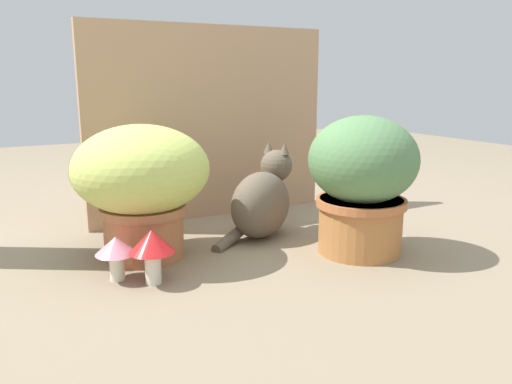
{
  "coord_description": "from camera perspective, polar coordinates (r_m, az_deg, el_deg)",
  "views": [
    {
      "loc": [
        -0.65,
        -1.31,
        0.53
      ],
      "look_at": [
        0.08,
        0.04,
        0.18
      ],
      "focal_mm": 36.08,
      "sensor_mm": 36.0,
      "label": 1
    }
  ],
  "objects": [
    {
      "name": "mushroom_ornament_pink",
      "position": [
        1.4,
        -15.28,
        -6.1
      ],
      "size": [
        0.11,
        0.11,
        0.12
      ],
      "color": "#E8E8C9",
      "rests_on": "ground"
    },
    {
      "name": "leafy_planter",
      "position": [
        1.56,
        11.69,
        1.38
      ],
      "size": [
        0.32,
        0.32,
        0.42
      ],
      "color": "#B3723C",
      "rests_on": "ground"
    },
    {
      "name": "mushroom_ornament_red",
      "position": [
        1.35,
        -11.45,
        -5.79
      ],
      "size": [
        0.12,
        0.12,
        0.14
      ],
      "color": "white",
      "rests_on": "ground"
    },
    {
      "name": "ground_plane",
      "position": [
        1.56,
        -2.02,
        -7.09
      ],
      "size": [
        6.0,
        6.0,
        0.0
      ],
      "primitive_type": "plane",
      "color": "#85745D"
    },
    {
      "name": "cardboard_backdrop",
      "position": [
        1.95,
        -5.04,
        7.61
      ],
      "size": [
        0.94,
        0.03,
        0.71
      ],
      "primitive_type": "cube",
      "color": "tan",
      "rests_on": "ground"
    },
    {
      "name": "grass_planter",
      "position": [
        1.52,
        -12.58,
        1.2
      ],
      "size": [
        0.4,
        0.4,
        0.39
      ],
      "color": "#B36A42",
      "rests_on": "ground"
    },
    {
      "name": "cat",
      "position": [
        1.72,
        0.78,
        -0.93
      ],
      "size": [
        0.38,
        0.28,
        0.32
      ],
      "color": "brown",
      "rests_on": "ground"
    }
  ]
}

